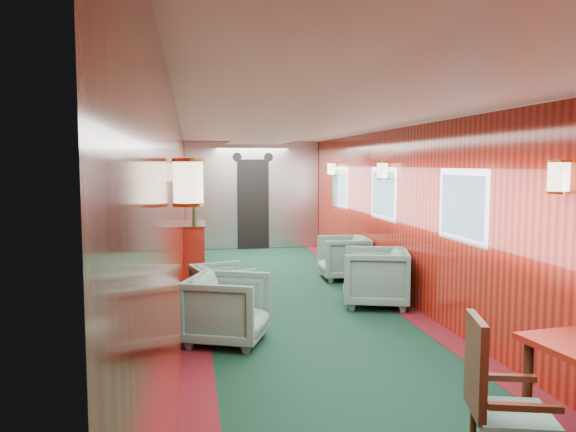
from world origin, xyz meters
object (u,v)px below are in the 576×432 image
(armchair_right_far, at_px, (344,258))
(armchair_right_near, at_px, (375,277))
(side_chair, at_px, (496,396))
(armchair_left_near, at_px, (228,309))
(credenza, at_px, (194,252))
(armchair_left_far, at_px, (223,289))

(armchair_right_far, bearing_deg, armchair_right_near, 0.88)
(armchair_right_near, bearing_deg, side_chair, 7.71)
(armchair_left_near, height_order, armchair_right_far, armchair_left_near)
(credenza, height_order, armchair_left_near, credenza)
(armchair_right_far, bearing_deg, credenza, -91.61)
(credenza, relative_size, armchair_right_near, 1.45)
(side_chair, distance_m, armchair_right_far, 6.00)
(side_chair, bearing_deg, credenza, 121.30)
(side_chair, bearing_deg, armchair_right_near, 96.51)
(armchair_left_near, bearing_deg, credenza, 27.26)
(armchair_right_near, relative_size, armchair_right_far, 1.09)
(armchair_right_near, bearing_deg, armchair_left_far, -70.65)
(credenza, bearing_deg, armchair_right_far, -4.25)
(armchair_left_far, relative_size, armchair_right_near, 0.82)
(armchair_left_near, relative_size, armchair_right_near, 0.94)
(armchair_left_near, distance_m, armchair_right_far, 3.66)
(armchair_left_near, bearing_deg, armchair_right_far, -13.72)
(side_chair, height_order, credenza, credenza)
(armchair_left_near, height_order, armchair_right_near, armchair_right_near)
(side_chair, relative_size, credenza, 0.82)
(credenza, bearing_deg, armchair_right_near, -39.23)
(side_chair, xyz_separation_m, credenza, (-1.69, 6.13, -0.06))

